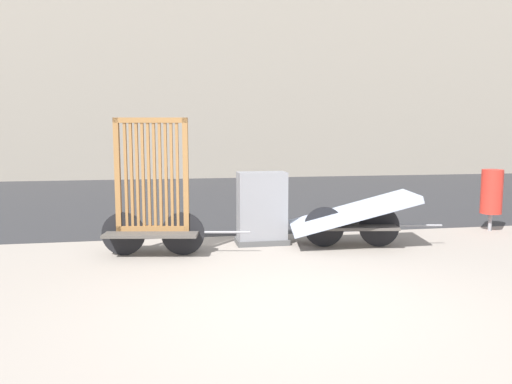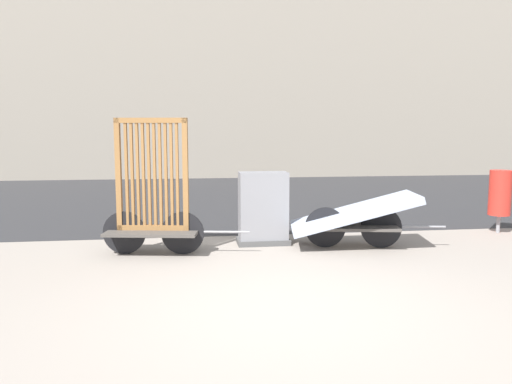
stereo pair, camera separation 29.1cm
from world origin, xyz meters
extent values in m
plane|color=gray|center=(0.00, 0.00, 0.00)|extent=(60.00, 60.00, 0.00)
cube|color=#2D2D30|center=(0.00, 8.64, 0.00)|extent=(56.00, 10.46, 0.01)
cube|color=#9E9384|center=(0.00, 15.87, 5.45)|extent=(48.00, 4.00, 10.90)
cube|color=#4C4742|center=(-1.42, 2.35, 0.31)|extent=(1.33, 0.85, 0.04)
cylinder|color=black|center=(-1.03, 2.28, 0.29)|extent=(0.59, 0.14, 0.59)
cylinder|color=black|center=(-1.82, 2.42, 0.29)|extent=(0.59, 0.14, 0.59)
cylinder|color=gray|center=(-0.47, 2.18, 0.31)|extent=(0.69, 0.15, 0.03)
cube|color=olive|center=(-1.42, 2.35, 0.37)|extent=(0.98, 0.24, 0.07)
cube|color=olive|center=(-1.42, 2.35, 1.82)|extent=(0.98, 0.24, 0.07)
cube|color=olive|center=(-1.87, 2.43, 1.10)|extent=(0.08, 0.08, 1.52)
cube|color=olive|center=(-0.97, 2.27, 1.10)|extent=(0.08, 0.08, 1.52)
cube|color=olive|center=(-1.76, 2.41, 1.10)|extent=(0.04, 0.05, 1.45)
cube|color=olive|center=(-1.69, 2.40, 1.10)|extent=(0.04, 0.05, 1.45)
cube|color=olive|center=(-1.61, 2.38, 1.10)|extent=(0.04, 0.05, 1.45)
cube|color=olive|center=(-1.54, 2.37, 1.10)|extent=(0.04, 0.05, 1.45)
cube|color=olive|center=(-1.46, 2.36, 1.10)|extent=(0.04, 0.05, 1.45)
cube|color=olive|center=(-1.38, 2.34, 1.10)|extent=(0.04, 0.05, 1.45)
cube|color=olive|center=(-1.31, 2.33, 1.10)|extent=(0.04, 0.05, 1.45)
cube|color=olive|center=(-1.23, 2.32, 1.10)|extent=(0.04, 0.05, 1.45)
cube|color=olive|center=(-1.16, 2.30, 1.10)|extent=(0.04, 0.05, 1.45)
cube|color=olive|center=(-1.08, 2.29, 1.10)|extent=(0.04, 0.05, 1.45)
cube|color=#4C4742|center=(1.42, 2.35, 0.31)|extent=(1.34, 0.86, 0.04)
cylinder|color=black|center=(1.82, 2.28, 0.29)|extent=(0.59, 0.14, 0.59)
cylinder|color=black|center=(1.03, 2.42, 0.29)|extent=(0.59, 0.14, 0.59)
cylinder|color=gray|center=(2.38, 2.18, 0.31)|extent=(0.69, 0.15, 0.03)
cube|color=#9EA8BC|center=(1.42, 2.35, 0.51)|extent=(1.93, 1.23, 0.59)
cube|color=#4C4C4C|center=(0.17, 2.78, 0.04)|extent=(0.78, 0.44, 0.08)
cube|color=gray|center=(0.17, 2.78, 0.54)|extent=(0.72, 0.38, 1.08)
cylinder|color=gray|center=(4.18, 3.06, 0.15)|extent=(0.06, 0.06, 0.30)
cylinder|color=red|center=(4.18, 3.06, 0.67)|extent=(0.35, 0.35, 0.75)
camera|label=1|loc=(-1.24, -4.45, 1.65)|focal=35.00mm
camera|label=2|loc=(-0.95, -4.50, 1.65)|focal=35.00mm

